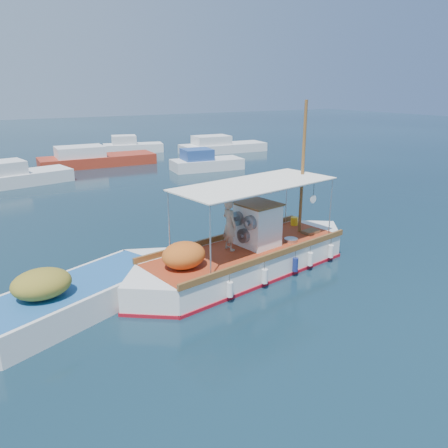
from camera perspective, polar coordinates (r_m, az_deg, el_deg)
ground at (r=15.73m, az=2.36°, el=-5.05°), size 160.00×160.00×0.00m
fishing_caique at (r=14.78m, az=2.83°, el=-4.45°), size 9.38×3.63×5.80m
dinghy at (r=13.02m, az=-19.11°, el=-9.33°), size 6.79×3.91×1.79m
bg_boat_nw at (r=30.90m, az=-25.51°, el=5.52°), size 6.57×3.55×1.80m
bg_boat_n at (r=36.30m, az=-16.58°, el=8.07°), size 8.92×3.14×1.80m
bg_boat_ne at (r=33.17m, az=-2.51°, el=7.93°), size 5.51×2.84×1.80m
bg_boat_e at (r=42.18m, az=-0.43°, el=10.03°), size 8.43×3.24×1.80m
bg_boat_far_n at (r=43.08m, az=-12.01°, el=9.81°), size 5.80×3.23×1.80m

